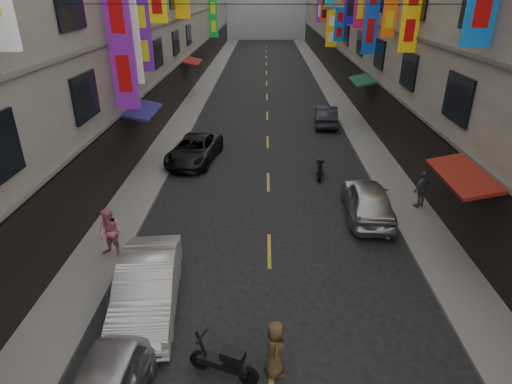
{
  "coord_description": "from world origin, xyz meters",
  "views": [
    {
      "loc": [
        -0.22,
        5.1,
        8.45
      ],
      "look_at": [
        -0.38,
        13.34,
        4.53
      ],
      "focal_mm": 30.0,
      "sensor_mm": 36.0,
      "label": 1
    }
  ],
  "objects_px": {
    "car_right_mid": "(368,200)",
    "pedestrian_rfar": "(422,189)",
    "pedestrian_crossing": "(275,349)",
    "scooter_crossing": "(225,362)",
    "pedestrian_lfar": "(110,233)",
    "scooter_far_right": "(320,168)",
    "car_right_far": "(326,116)",
    "car_left_mid": "(147,287)",
    "car_left_far": "(194,150)"
  },
  "relations": [
    {
      "from": "car_right_mid",
      "to": "pedestrian_rfar",
      "type": "xyz_separation_m",
      "value": [
        2.37,
        0.64,
        0.19
      ]
    },
    {
      "from": "scooter_crossing",
      "to": "car_left_mid",
      "type": "bearing_deg",
      "value": 65.87
    },
    {
      "from": "car_right_mid",
      "to": "pedestrian_rfar",
      "type": "height_order",
      "value": "pedestrian_rfar"
    },
    {
      "from": "scooter_crossing",
      "to": "pedestrian_rfar",
      "type": "relative_size",
      "value": 1.06
    },
    {
      "from": "car_right_mid",
      "to": "car_left_mid",
      "type": "bearing_deg",
      "value": 40.31
    },
    {
      "from": "pedestrian_lfar",
      "to": "scooter_far_right",
      "type": "bearing_deg",
      "value": 61.39
    },
    {
      "from": "scooter_far_right",
      "to": "car_left_mid",
      "type": "bearing_deg",
      "value": 64.77
    },
    {
      "from": "car_left_mid",
      "to": "pedestrian_rfar",
      "type": "distance_m",
      "value": 11.79
    },
    {
      "from": "pedestrian_crossing",
      "to": "pedestrian_rfar",
      "type": "bearing_deg",
      "value": -40.2
    },
    {
      "from": "car_left_mid",
      "to": "pedestrian_crossing",
      "type": "xyz_separation_m",
      "value": [
        3.61,
        -2.27,
        0.0
      ]
    },
    {
      "from": "car_right_mid",
      "to": "pedestrian_crossing",
      "type": "bearing_deg",
      "value": 66.84
    },
    {
      "from": "car_left_mid",
      "to": "pedestrian_lfar",
      "type": "distance_m",
      "value": 3.18
    },
    {
      "from": "scooter_far_right",
      "to": "car_left_far",
      "type": "relative_size",
      "value": 0.38
    },
    {
      "from": "car_right_far",
      "to": "pedestrian_rfar",
      "type": "bearing_deg",
      "value": 106.49
    },
    {
      "from": "scooter_far_right",
      "to": "pedestrian_lfar",
      "type": "height_order",
      "value": "pedestrian_lfar"
    },
    {
      "from": "scooter_far_right",
      "to": "pedestrian_crossing",
      "type": "height_order",
      "value": "pedestrian_crossing"
    },
    {
      "from": "pedestrian_rfar",
      "to": "pedestrian_crossing",
      "type": "relative_size",
      "value": 1.06
    },
    {
      "from": "pedestrian_crossing",
      "to": "car_right_far",
      "type": "bearing_deg",
      "value": -14.81
    },
    {
      "from": "car_right_far",
      "to": "pedestrian_lfar",
      "type": "relative_size",
      "value": 2.29
    },
    {
      "from": "pedestrian_lfar",
      "to": "pedestrian_rfar",
      "type": "distance_m",
      "value": 12.39
    },
    {
      "from": "scooter_far_right",
      "to": "car_left_mid",
      "type": "xyz_separation_m",
      "value": [
        -6.08,
        -9.89,
        0.32
      ]
    },
    {
      "from": "pedestrian_rfar",
      "to": "scooter_crossing",
      "type": "bearing_deg",
      "value": 17.58
    },
    {
      "from": "pedestrian_rfar",
      "to": "pedestrian_crossing",
      "type": "height_order",
      "value": "pedestrian_rfar"
    },
    {
      "from": "pedestrian_rfar",
      "to": "car_right_far",
      "type": "bearing_deg",
      "value": -111.23
    },
    {
      "from": "scooter_far_right",
      "to": "pedestrian_crossing",
      "type": "bearing_deg",
      "value": 84.83
    },
    {
      "from": "car_right_far",
      "to": "pedestrian_crossing",
      "type": "distance_m",
      "value": 21.43
    },
    {
      "from": "car_left_far",
      "to": "pedestrian_lfar",
      "type": "distance_m",
      "value": 9.4
    },
    {
      "from": "scooter_far_right",
      "to": "car_right_mid",
      "type": "xyz_separation_m",
      "value": [
        1.44,
        -4.13,
        0.3
      ]
    },
    {
      "from": "scooter_crossing",
      "to": "pedestrian_lfar",
      "type": "distance_m",
      "value": 6.57
    },
    {
      "from": "car_right_far",
      "to": "pedestrian_lfar",
      "type": "height_order",
      "value": "pedestrian_lfar"
    },
    {
      "from": "car_right_far",
      "to": "scooter_far_right",
      "type": "bearing_deg",
      "value": 86.45
    },
    {
      "from": "car_right_far",
      "to": "car_left_mid",
      "type": "bearing_deg",
      "value": 73.85
    },
    {
      "from": "scooter_crossing",
      "to": "car_right_mid",
      "type": "relative_size",
      "value": 0.4
    },
    {
      "from": "car_right_far",
      "to": "car_left_far",
      "type": "bearing_deg",
      "value": 46.86
    },
    {
      "from": "car_right_mid",
      "to": "pedestrian_crossing",
      "type": "xyz_separation_m",
      "value": [
        -3.92,
        -8.03,
        0.02
      ]
    },
    {
      "from": "scooter_far_right",
      "to": "car_right_mid",
      "type": "distance_m",
      "value": 4.38
    },
    {
      "from": "scooter_crossing",
      "to": "scooter_far_right",
      "type": "relative_size",
      "value": 0.96
    },
    {
      "from": "pedestrian_rfar",
      "to": "pedestrian_crossing",
      "type": "distance_m",
      "value": 10.72
    },
    {
      "from": "car_left_far",
      "to": "pedestrian_crossing",
      "type": "xyz_separation_m",
      "value": [
        4.04,
        -14.1,
        0.11
      ]
    },
    {
      "from": "car_left_far",
      "to": "scooter_far_right",
      "type": "bearing_deg",
      "value": -7.85
    },
    {
      "from": "car_right_far",
      "to": "pedestrian_lfar",
      "type": "distance_m",
      "value": 18.78
    },
    {
      "from": "scooter_far_right",
      "to": "pedestrian_rfar",
      "type": "bearing_deg",
      "value": 143.92
    },
    {
      "from": "car_left_mid",
      "to": "car_left_far",
      "type": "height_order",
      "value": "car_left_mid"
    },
    {
      "from": "scooter_crossing",
      "to": "pedestrian_lfar",
      "type": "xyz_separation_m",
      "value": [
        -4.29,
        4.95,
        0.56
      ]
    },
    {
      "from": "scooter_crossing",
      "to": "car_left_far",
      "type": "distance_m",
      "value": 14.51
    },
    {
      "from": "car_left_far",
      "to": "car_right_mid",
      "type": "bearing_deg",
      "value": -28.59
    },
    {
      "from": "car_left_far",
      "to": "car_right_far",
      "type": "xyz_separation_m",
      "value": [
        7.96,
        6.97,
        0.0
      ]
    },
    {
      "from": "scooter_far_right",
      "to": "car_left_far",
      "type": "height_order",
      "value": "car_left_far"
    },
    {
      "from": "pedestrian_crossing",
      "to": "scooter_far_right",
      "type": "bearing_deg",
      "value": -15.77
    },
    {
      "from": "scooter_crossing",
      "to": "car_left_mid",
      "type": "xyz_separation_m",
      "value": [
        -2.41,
        2.39,
        0.32
      ]
    }
  ]
}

